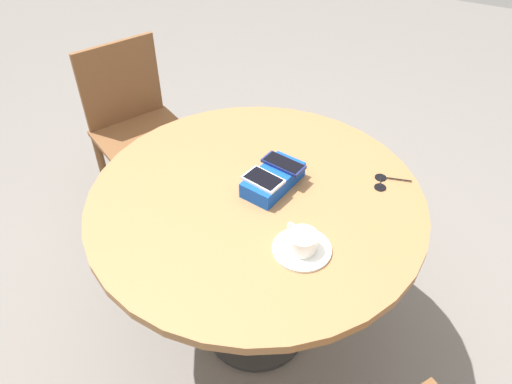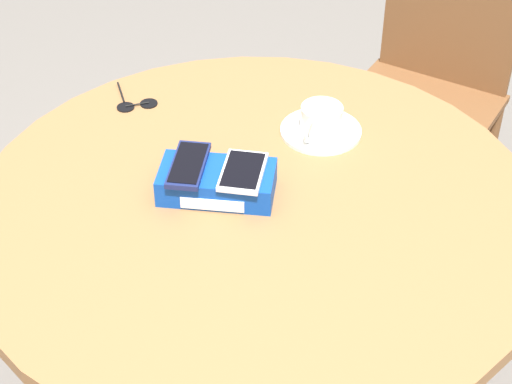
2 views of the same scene
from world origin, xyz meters
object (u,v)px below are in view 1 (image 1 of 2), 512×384
phone_white (263,180)px  coffee_cup (302,241)px  sunglasses (383,182)px  saucer (302,249)px  chair_near_window (140,133)px  round_table (256,219)px  phone_box (273,180)px  phone_navy (283,164)px

phone_white → coffee_cup: (0.17, 0.19, -0.02)m
coffee_cup → sunglasses: (-0.38, 0.13, -0.03)m
saucer → chair_near_window: (-0.58, -1.00, -0.27)m
round_table → chair_near_window: size_ratio=1.27×
coffee_cup → sunglasses: 0.40m
phone_white → chair_near_window: bearing=-117.2°
phone_white → chair_near_window: chair_near_window is taller
coffee_cup → round_table: bearing=-124.9°
round_table → phone_box: size_ratio=4.62×
round_table → saucer: saucer is taller
round_table → coffee_cup: (0.14, 0.21, 0.13)m
phone_navy → chair_near_window: bearing=-110.9°
phone_box → chair_near_window: (-0.37, -0.82, -0.30)m
round_table → coffee_cup: size_ratio=9.96×
round_table → sunglasses: 0.42m
phone_navy → phone_white: same height
phone_navy → saucer: 0.32m
phone_box → sunglasses: size_ratio=1.99×
round_table → sunglasses: (-0.23, 0.34, 0.10)m
sunglasses → chair_near_window: bearing=-100.2°
phone_white → sunglasses: phone_white is taller
phone_navy → sunglasses: 0.32m
sunglasses → phone_white: bearing=-56.9°
phone_white → coffee_cup: bearing=49.1°
saucer → sunglasses: (-0.38, 0.13, -0.00)m
phone_navy → chair_near_window: (-0.32, -0.83, -0.33)m
saucer → phone_white: bearing=-130.8°
round_table → sunglasses: bearing=124.8°
round_table → phone_white: bearing=149.3°
phone_box → saucer: bearing=40.2°
phone_box → phone_navy: size_ratio=1.56×
saucer → chair_near_window: size_ratio=0.20×
sunglasses → saucer: bearing=-18.8°
chair_near_window → phone_white: bearing=62.8°
phone_navy → saucer: phone_navy is taller
phone_navy → coffee_cup: (0.26, 0.17, -0.02)m
phone_white → phone_box: bearing=165.1°
phone_box → sunglasses: phone_box is taller
phone_navy → phone_white: (0.10, -0.03, -0.00)m
phone_box → coffee_cup: coffee_cup is taller
chair_near_window → round_table: bearing=61.1°
phone_box → phone_navy: (-0.05, 0.01, 0.03)m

